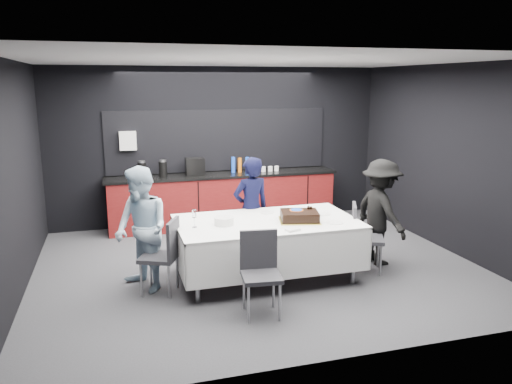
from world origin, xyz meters
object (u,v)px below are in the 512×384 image
(chair_near, at_px, (260,267))
(person_right, at_px, (381,212))
(chair_right, at_px, (362,233))
(chair_left, at_px, (165,251))
(cake_assembly, at_px, (299,216))
(party_table, at_px, (267,231))
(plate_stack, at_px, (224,221))
(person_left, at_px, (142,230))
(person_center, at_px, (251,209))
(champagne_flute, at_px, (194,215))

(chair_near, relative_size, person_right, 0.62)
(person_right, bearing_deg, chair_right, 109.70)
(chair_left, bearing_deg, cake_assembly, -0.48)
(party_table, bearing_deg, cake_assembly, -18.93)
(plate_stack, height_order, chair_near, chair_near)
(chair_near, height_order, person_left, person_left)
(cake_assembly, distance_m, person_left, 1.99)
(party_table, height_order, person_right, person_right)
(chair_right, xyz_separation_m, person_center, (-1.32, 0.82, 0.22))
(person_left, bearing_deg, chair_left, 25.24)
(plate_stack, bearing_deg, chair_left, -173.98)
(chair_left, xyz_separation_m, person_center, (1.31, 0.82, 0.22))
(chair_right, distance_m, person_left, 2.90)
(person_center, relative_size, person_left, 0.98)
(cake_assembly, distance_m, plate_stack, 0.98)
(plate_stack, relative_size, person_right, 0.16)
(cake_assembly, xyz_separation_m, person_center, (-0.41, 0.84, -0.09))
(person_center, bearing_deg, chair_left, 20.43)
(champagne_flute, distance_m, person_left, 0.66)
(person_center, bearing_deg, champagne_flute, 27.18)
(party_table, height_order, cake_assembly, cake_assembly)
(chair_left, bearing_deg, person_center, 32.13)
(chair_left, height_order, person_right, person_right)
(person_left, bearing_deg, person_center, 83.37)
(champagne_flute, relative_size, chair_left, 0.24)
(chair_right, height_order, person_right, person_right)
(cake_assembly, height_order, person_center, person_center)
(person_right, bearing_deg, plate_stack, 85.57)
(chair_near, bearing_deg, plate_stack, 102.63)
(chair_near, bearing_deg, chair_left, 139.04)
(person_center, bearing_deg, cake_assembly, 104.47)
(cake_assembly, relative_size, person_right, 0.40)
(person_center, bearing_deg, party_table, 79.49)
(chair_left, bearing_deg, champagne_flute, 10.65)
(chair_left, xyz_separation_m, person_right, (3.03, 0.21, 0.21))
(cake_assembly, xyz_separation_m, person_left, (-1.97, 0.20, -0.07))
(person_left, bearing_deg, cake_assembly, 55.37)
(cake_assembly, xyz_separation_m, person_right, (1.31, 0.22, -0.10))
(champagne_flute, xyz_separation_m, chair_left, (-0.38, -0.07, -0.40))
(person_left, height_order, person_right, person_left)
(cake_assembly, relative_size, chair_right, 0.64)
(chair_right, height_order, chair_near, same)
(champagne_flute, distance_m, chair_right, 2.29)
(person_right, bearing_deg, cake_assembly, 92.03)
(party_table, relative_size, chair_left, 2.51)
(plate_stack, xyz_separation_m, person_center, (0.56, 0.74, -0.08))
(chair_right, bearing_deg, party_table, 174.94)
(champagne_flute, height_order, person_right, person_right)
(party_table, relative_size, cake_assembly, 3.91)
(cake_assembly, height_order, chair_near, cake_assembly)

